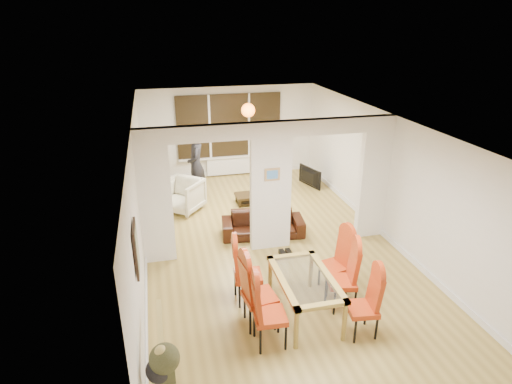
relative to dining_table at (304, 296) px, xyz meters
name	(u,v)px	position (x,y,z in m)	size (l,w,h in m)	color
floor	(270,246)	(0.06, 2.24, -0.34)	(5.00, 9.00, 0.01)	#A38A41
room_walls	(271,187)	(0.06, 2.24, 0.96)	(5.00, 9.00, 2.60)	silver
divider_wall	(271,187)	(0.06, 2.24, 0.96)	(5.00, 0.18, 2.60)	white
bay_window_blinds	(229,126)	(0.06, 6.68, 1.16)	(3.00, 0.08, 1.80)	black
radiator	(231,166)	(0.06, 6.64, -0.04)	(1.40, 0.08, 0.50)	white
pendant_light	(248,110)	(0.36, 5.54, 1.81)	(0.36, 0.36, 0.36)	orange
stair_newel	(163,353)	(-2.19, -0.96, 0.21)	(0.40, 1.20, 1.10)	tan
wall_poster	(136,248)	(-2.41, -0.16, 1.26)	(0.04, 0.52, 0.67)	gray
pillar_photo	(272,174)	(0.06, 2.14, 1.26)	(0.30, 0.03, 0.25)	#4C8CD8
dining_table	(304,296)	(0.00, 0.00, 0.00)	(0.83, 1.47, 0.69)	olive
dining_chair_la	(270,311)	(-0.69, -0.50, 0.21)	(0.45, 0.45, 1.11)	#A73211
dining_chair_lb	(260,292)	(-0.73, -0.06, 0.23)	(0.46, 0.46, 1.16)	#A73211
dining_chair_lc	(248,271)	(-0.77, 0.58, 0.21)	(0.44, 0.44, 1.10)	#A73211
dining_chair_ra	(363,304)	(0.66, -0.62, 0.17)	(0.42, 0.42, 1.04)	#A73211
dining_chair_rb	(342,277)	(0.64, 0.06, 0.20)	(0.44, 0.44, 1.09)	#A73211
dining_chair_rc	(334,262)	(0.70, 0.51, 0.20)	(0.43, 0.43, 1.08)	#A73211
sofa	(263,224)	(0.05, 2.75, -0.09)	(1.74, 0.68, 0.51)	black
armchair	(182,195)	(-1.53, 4.44, 0.05)	(0.84, 0.87, 0.79)	beige
person	(196,165)	(-1.09, 5.12, 0.56)	(0.44, 0.66, 1.82)	black
television	(307,177)	(1.96, 5.27, -0.08)	(0.12, 0.92, 0.53)	black
coffee_table	(256,198)	(0.31, 4.49, -0.23)	(1.03, 0.52, 0.24)	#2E210F
bottle	(254,189)	(0.28, 4.51, 0.03)	(0.07, 0.07, 0.27)	#143F19
bowl	(255,192)	(0.30, 4.56, -0.08)	(0.23, 0.23, 0.06)	#2E210F
shoes	(286,253)	(0.26, 1.79, -0.30)	(0.23, 0.25, 0.10)	black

